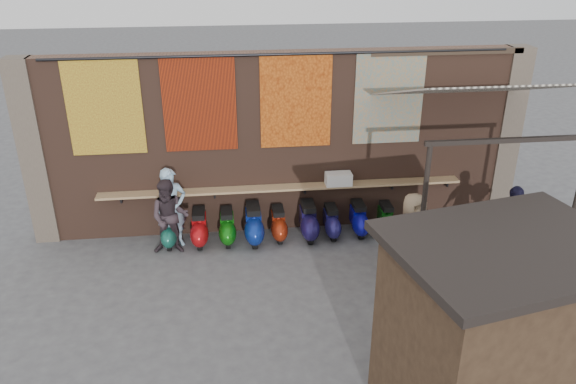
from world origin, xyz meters
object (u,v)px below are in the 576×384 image
Objects in this scene: scooter_stool_4 at (278,224)px; shelf_box at (338,179)px; scooter_stool_2 at (227,227)px; scooter_stool_7 at (359,219)px; scooter_stool_3 at (254,225)px; scooter_stool_8 at (386,219)px; shopper_navy at (512,226)px; scooter_stool_0 at (169,231)px; diner_left at (172,208)px; shopper_tan at (412,234)px; scooter_stool_1 at (199,228)px; scooter_stool_5 at (308,221)px; scooter_stool_6 at (331,222)px; shopper_grey at (560,252)px; market_stall at (493,342)px; diner_right at (170,217)px.

shelf_box is at bearing 11.02° from scooter_stool_4.
scooter_stool_2 is 2.94m from scooter_stool_7.
scooter_stool_3 is 3.01m from scooter_stool_8.
scooter_stool_4 is 4.83m from shopper_navy.
scooter_stool_8 is (4.83, 0.02, -0.00)m from scooter_stool_0.
scooter_stool_3 is 0.49× the size of diner_left.
shopper_tan reaches higher than scooter_stool_4.
scooter_stool_3 is at bearing -5.12° from scooter_stool_2.
scooter_stool_1 is 1.08× the size of scooter_stool_4.
scooter_stool_7 reaches higher than scooter_stool_8.
shopper_tan is at bearing -43.18° from diner_left.
scooter_stool_5 is at bearing -0.68° from scooter_stool_0.
scooter_stool_0 is 4.83m from scooter_stool_8.
shopper_grey is (3.79, -2.58, 0.49)m from scooter_stool_6.
scooter_stool_5 is (0.66, -0.04, 0.05)m from scooter_stool_4.
shopper_grey is (4.31, -2.56, 0.43)m from scooter_stool_5.
market_stall is (1.58, -5.42, 0.95)m from scooter_stool_5.
shopper_navy is (2.72, -1.63, 0.51)m from scooter_stool_7.
scooter_stool_5 is at bearing -178.14° from scooter_stool_8.
scooter_stool_2 reaches higher than scooter_stool_8.
shopper_tan is at bearing -21.39° from scooter_stool_1.
diner_left is 7.07m from market_stall.
diner_left reaches higher than scooter_stool_1.
shopper_grey is (7.27, -2.30, 0.01)m from diner_right.
scooter_stool_1 is at bearing -23.81° from diner_left.
scooter_stool_8 is (1.79, 0.06, -0.07)m from scooter_stool_5.
scooter_stool_8 is at bearing 0.37° from scooter_stool_4.
shopper_navy reaches higher than scooter_stool_4.
scooter_stool_4 is at bearing 176.31° from scooter_stool_5.
shopper_grey is 2.69m from shopper_tan.
scooter_stool_5 reaches higher than scooter_stool_1.
market_stall reaches higher than scooter_stool_7.
scooter_stool_4 is 0.66m from scooter_stool_5.
scooter_stool_0 is 7.11m from shopper_navy.
shopper_navy is at bearing -22.56° from shopper_tan.
shopper_navy is (5.08, -1.53, 0.45)m from scooter_stool_3.
scooter_stool_5 is 1.79m from scooter_stool_8.
scooter_stool_6 is at bearing -178.21° from scooter_stool_8.
scooter_stool_5 reaches higher than scooter_stool_7.
scooter_stool_2 is at bearing -179.85° from scooter_stool_6.
scooter_stool_2 is at bearing 17.23° from diner_right.
market_stall is at bearing -81.37° from shelf_box.
diner_left reaches higher than scooter_stool_3.
diner_right is (-3.48, -0.28, 0.48)m from scooter_stool_6.
market_stall is at bearing -85.55° from scooter_stool_7.
scooter_stool_7 is (4.19, 0.02, 0.03)m from scooter_stool_0.
shopper_grey reaches higher than shelf_box.
scooter_stool_1 is 3.54m from scooter_stool_7.
market_stall reaches higher than diner_left.
diner_left reaches higher than scooter_stool_8.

